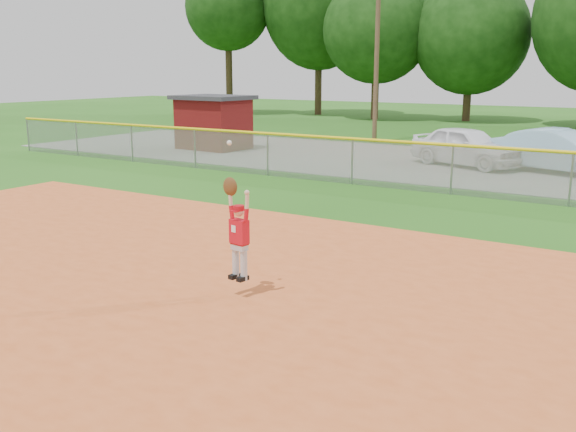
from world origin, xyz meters
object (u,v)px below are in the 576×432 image
(car_white_a, at_px, (467,146))
(utility_shed, at_px, (214,122))
(ballplayer, at_px, (238,230))
(car_blue, at_px, (559,151))

(car_white_a, xyz_separation_m, utility_shed, (-11.79, -0.79, 0.49))
(car_white_a, bearing_deg, ballplayer, -155.55)
(utility_shed, height_order, ballplayer, ballplayer)
(ballplayer, bearing_deg, car_white_a, 94.14)
(car_blue, relative_size, utility_shed, 1.35)
(car_white_a, bearing_deg, car_blue, -67.72)
(car_blue, bearing_deg, utility_shed, 109.83)
(car_white_a, distance_m, utility_shed, 11.82)
(utility_shed, bearing_deg, car_blue, 3.43)
(car_white_a, xyz_separation_m, ballplayer, (1.19, -16.50, 0.36))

